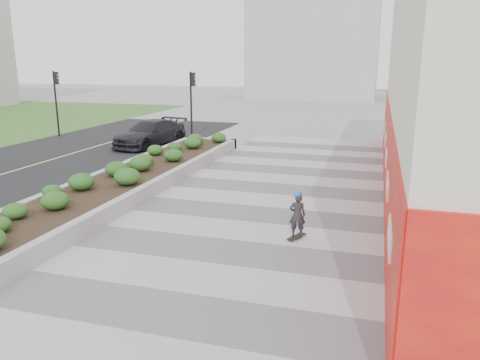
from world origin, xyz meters
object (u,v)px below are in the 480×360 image
at_px(traffic_signal_near, 192,96).
at_px(skateboarder, 297,215).
at_px(car_dark, 150,133).
at_px(planter, 133,176).
at_px(traffic_signal_far, 56,94).

relative_size(traffic_signal_near, skateboarder, 3.05).
bearing_deg(car_dark, traffic_signal_near, 61.30).
height_order(planter, traffic_signal_near, traffic_signal_near).
height_order(planter, skateboarder, skateboarder).
distance_m(skateboarder, car_dark, 16.20).
xyz_separation_m(skateboarder, car_dark, (-10.67, 12.19, 0.04)).
height_order(traffic_signal_near, car_dark, traffic_signal_near).
xyz_separation_m(traffic_signal_far, car_dark, (7.39, -1.60, -2.02)).
bearing_deg(traffic_signal_far, car_dark, -12.19).
bearing_deg(planter, traffic_signal_far, 137.54).
bearing_deg(traffic_signal_far, planter, -42.46).
height_order(traffic_signal_far, car_dark, traffic_signal_far).
distance_m(planter, skateboarder, 8.08).
height_order(skateboarder, car_dark, car_dark).
bearing_deg(traffic_signal_near, traffic_signal_far, -176.89).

